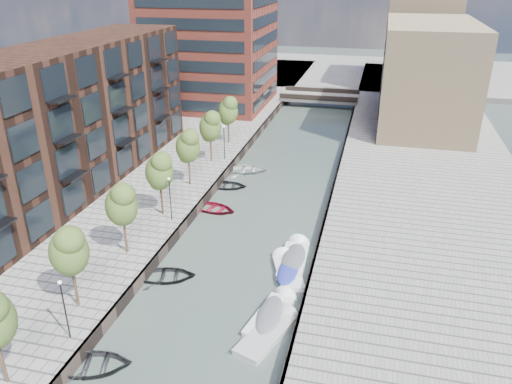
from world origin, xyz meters
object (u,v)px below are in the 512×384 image
at_px(tree_3, 159,170).
at_px(sloop_0, 167,278).
at_px(sloop_3, 246,172).
at_px(tree_2, 121,203).
at_px(bridge, 320,97).
at_px(motorboat_1, 272,313).
at_px(tree_1, 69,249).
at_px(tree_5, 210,125).
at_px(car, 390,123).
at_px(tree_6, 228,110).
at_px(sloop_1, 92,369).
at_px(sloop_2, 214,210).
at_px(motorboat_3, 287,270).
at_px(tree_4, 188,145).
at_px(motorboat_2, 271,331).
at_px(motorboat_4, 294,258).
at_px(sloop_4, 227,187).

height_order(tree_3, sloop_0, tree_3).
height_order(tree_3, sloop_3, tree_3).
bearing_deg(tree_2, sloop_0, -19.52).
bearing_deg(bridge, motorboat_1, -85.89).
xyz_separation_m(tree_1, tree_5, (0.00, 28.00, 0.00)).
bearing_deg(car, tree_6, -164.90).
relative_size(sloop_0, sloop_1, 0.94).
relative_size(tree_2, sloop_2, 1.30).
bearing_deg(motorboat_3, tree_4, 135.78).
height_order(tree_6, sloop_2, tree_6).
distance_m(bridge, car, 18.29).
bearing_deg(motorboat_2, sloop_3, 108.27).
height_order(bridge, car, bridge).
bearing_deg(motorboat_4, motorboat_2, -89.67).
bearing_deg(sloop_3, motorboat_2, -178.12).
bearing_deg(motorboat_1, tree_6, 111.70).
xyz_separation_m(motorboat_3, car, (7.54, 38.18, 1.37)).
bearing_deg(tree_3, motorboat_1, -40.48).
relative_size(sloop_3, sloop_4, 1.13).
distance_m(tree_1, motorboat_2, 14.03).
relative_size(sloop_3, motorboat_3, 0.93).
bearing_deg(tree_4, tree_2, -90.00).
relative_size(tree_3, sloop_3, 1.21).
distance_m(tree_1, motorboat_1, 14.01).
bearing_deg(motorboat_2, sloop_1, -149.36).
bearing_deg(motorboat_1, motorboat_3, 90.31).
relative_size(motorboat_3, motorboat_4, 0.93).
bearing_deg(motorboat_3, sloop_1, -125.89).
bearing_deg(tree_6, motorboat_3, -64.35).
relative_size(sloop_3, motorboat_1, 0.90).
height_order(tree_1, sloop_2, tree_1).
bearing_deg(sloop_0, motorboat_2, -129.67).
xyz_separation_m(sloop_3, motorboat_2, (8.73, -26.44, 0.10)).
height_order(sloop_0, sloop_2, sloop_2).
xyz_separation_m(tree_3, motorboat_3, (12.62, -5.28, -5.10)).
relative_size(sloop_3, car, 1.45).
xyz_separation_m(sloop_2, motorboat_3, (8.96, -8.89, 0.20)).
height_order(tree_2, car, tree_2).
bearing_deg(sloop_4, motorboat_1, -160.57).
bearing_deg(motorboat_1, sloop_1, -141.77).
height_order(tree_2, sloop_0, tree_2).
bearing_deg(motorboat_3, motorboat_2, -87.50).
relative_size(sloop_1, motorboat_2, 0.87).
bearing_deg(tree_4, bridge, 78.00).
bearing_deg(tree_2, motorboat_4, 15.51).
relative_size(tree_1, motorboat_2, 1.07).
bearing_deg(tree_3, car, 58.51).
relative_size(tree_6, sloop_0, 1.31).
distance_m(tree_2, sloop_4, 17.45).
bearing_deg(tree_3, sloop_1, -79.70).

